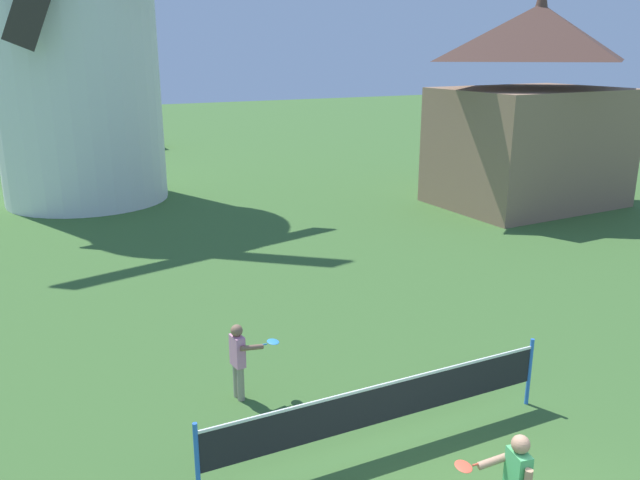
# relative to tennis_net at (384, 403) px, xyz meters

# --- Properties ---
(tennis_net) EXTENTS (5.26, 0.06, 1.10)m
(tennis_net) POSITION_rel_tennis_net_xyz_m (0.00, 0.00, 0.00)
(tennis_net) COLOR blue
(tennis_net) RESTS_ON ground_plane
(player_far) EXTENTS (0.76, 0.44, 1.26)m
(player_far) POSITION_rel_tennis_net_xyz_m (-1.34, 2.11, 0.03)
(player_far) COLOR #9E937F
(player_far) RESTS_ON ground_plane
(parked_car_mustard) EXTENTS (3.95, 1.98, 1.56)m
(parked_car_mustard) POSITION_rel_tennis_net_xyz_m (1.43, 29.45, 0.12)
(parked_car_mustard) COLOR #999919
(parked_car_mustard) RESTS_ON ground_plane
(chapel) EXTENTS (6.51, 4.91, 7.60)m
(chapel) POSITION_rel_tennis_net_xyz_m (12.07, 10.33, 2.59)
(chapel) COLOR #937056
(chapel) RESTS_ON ground_plane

